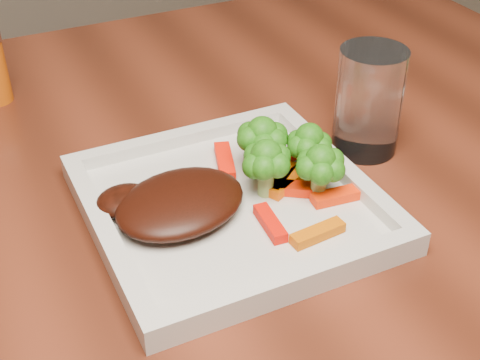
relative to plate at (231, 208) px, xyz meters
name	(u,v)px	position (x,y,z in m)	size (l,w,h in m)	color
plate	(231,208)	(0.00, 0.00, 0.00)	(0.27, 0.27, 0.01)	silver
steak	(180,203)	(-0.05, 0.00, 0.02)	(0.13, 0.10, 0.03)	black
broccoli_0	(262,143)	(0.05, 0.04, 0.04)	(0.06, 0.06, 0.07)	#106210
broccoli_1	(309,146)	(0.09, 0.01, 0.04)	(0.05, 0.05, 0.06)	#366C12
broccoli_2	(320,172)	(0.08, -0.03, 0.04)	(0.06, 0.06, 0.06)	#327112
broccoli_3	(266,168)	(0.04, 0.00, 0.04)	(0.06, 0.06, 0.06)	#387012
carrot_0	(318,233)	(0.05, -0.08, 0.01)	(0.05, 0.01, 0.01)	#C95903
carrot_1	(341,195)	(0.10, -0.04, 0.01)	(0.06, 0.02, 0.01)	#FB2D04
carrot_2	(270,223)	(0.02, -0.05, 0.01)	(0.05, 0.01, 0.01)	red
carrot_3	(299,149)	(0.11, 0.05, 0.01)	(0.05, 0.01, 0.01)	red
carrot_4	(225,161)	(0.02, 0.06, 0.01)	(0.06, 0.02, 0.01)	#FF1604
carrot_5	(289,188)	(0.06, -0.01, 0.01)	(0.06, 0.02, 0.01)	#F82504
carrot_6	(282,178)	(0.06, 0.01, 0.01)	(0.05, 0.01, 0.01)	#E65003
drinking_glass	(369,101)	(0.19, 0.04, 0.05)	(0.07, 0.07, 0.12)	white
carrot_7	(288,182)	(0.06, 0.00, 0.01)	(0.06, 0.01, 0.01)	#FB5F04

